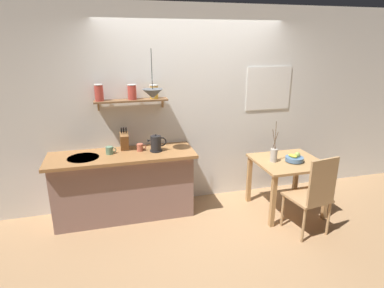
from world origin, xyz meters
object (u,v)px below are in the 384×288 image
object	(u,v)px
fruit_bowl	(295,158)
twig_vase	(274,155)
pendant_lamp	(153,94)
dining_chair_near	(313,193)
knife_block	(124,141)
coffee_mug_spare	(140,147)
coffee_mug_by_sink	(110,150)
electric_kettle	(156,144)
dining_table	(287,169)

from	to	relation	value
fruit_bowl	twig_vase	world-z (taller)	twig_vase
pendant_lamp	dining_chair_near	bearing A→B (deg)	-28.20
fruit_bowl	knife_block	bearing A→B (deg)	164.56
dining_chair_near	twig_vase	bearing A→B (deg)	105.93
coffee_mug_spare	knife_block	bearing A→B (deg)	152.60
pendant_lamp	twig_vase	bearing A→B (deg)	-10.10
twig_vase	coffee_mug_by_sink	distance (m)	2.11
fruit_bowl	coffee_mug_by_sink	world-z (taller)	coffee_mug_by_sink
electric_kettle	dining_chair_near	bearing A→B (deg)	-30.72
dining_chair_near	coffee_mug_spare	bearing A→B (deg)	150.50
fruit_bowl	coffee_mug_spare	xyz separation A→B (m)	(-1.95, 0.49, 0.16)
twig_vase	fruit_bowl	bearing A→B (deg)	-16.39
dining_table	twig_vase	xyz separation A→B (m)	(-0.21, 0.02, 0.21)
dining_chair_near	coffee_mug_spare	distance (m)	2.18
dining_table	twig_vase	bearing A→B (deg)	174.84
knife_block	coffee_mug_spare	xyz separation A→B (m)	(0.19, -0.10, -0.07)
dining_table	pendant_lamp	size ratio (longest dim) A/B	1.50
coffee_mug_spare	dining_chair_near	bearing A→B (deg)	-29.50
twig_vase	electric_kettle	distance (m)	1.54
knife_block	pendant_lamp	xyz separation A→B (m)	(0.36, -0.24, 0.63)
fruit_bowl	knife_block	xyz separation A→B (m)	(-2.14, 0.59, 0.23)
dining_table	electric_kettle	distance (m)	1.78
fruit_bowl	dining_chair_near	bearing A→B (deg)	-98.02
dining_chair_near	pendant_lamp	xyz separation A→B (m)	(-1.70, 0.91, 1.09)
electric_kettle	coffee_mug_spare	bearing A→B (deg)	161.97
electric_kettle	dining_table	bearing A→B (deg)	-12.28
electric_kettle	knife_block	size ratio (longest dim) A/B	0.78
fruit_bowl	coffee_mug_spare	size ratio (longest dim) A/B	1.90
dining_chair_near	twig_vase	xyz separation A→B (m)	(-0.18, 0.64, 0.27)
twig_vase	coffee_mug_spare	bearing A→B (deg)	166.16
knife_block	dining_table	bearing A→B (deg)	-14.32
dining_table	knife_block	world-z (taller)	knife_block
dining_chair_near	twig_vase	size ratio (longest dim) A/B	1.87
knife_block	pendant_lamp	distance (m)	0.77
knife_block	pendant_lamp	world-z (taller)	pendant_lamp
fruit_bowl	twig_vase	distance (m)	0.28
twig_vase	knife_block	size ratio (longest dim) A/B	1.74
dining_table	coffee_mug_spare	size ratio (longest dim) A/B	7.02
dining_chair_near	twig_vase	world-z (taller)	twig_vase
dining_table	dining_chair_near	bearing A→B (deg)	-92.46
pendant_lamp	coffee_mug_spare	bearing A→B (deg)	139.01
knife_block	electric_kettle	bearing A→B (deg)	-22.77
dining_chair_near	pendant_lamp	bearing A→B (deg)	151.80
dining_table	fruit_bowl	bearing A→B (deg)	-47.85
electric_kettle	coffee_mug_by_sink	xyz separation A→B (m)	(-0.58, 0.04, -0.05)
dining_table	electric_kettle	bearing A→B (deg)	167.72
coffee_mug_by_sink	coffee_mug_spare	size ratio (longest dim) A/B	1.06
twig_vase	pendant_lamp	size ratio (longest dim) A/B	0.94
dining_table	coffee_mug_by_sink	bearing A→B (deg)	169.72
coffee_mug_by_sink	coffee_mug_spare	xyz separation A→B (m)	(0.38, 0.02, -0.00)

